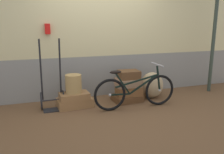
{
  "coord_description": "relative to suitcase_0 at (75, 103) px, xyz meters",
  "views": [
    {
      "loc": [
        -1.42,
        -4.13,
        1.6
      ],
      "look_at": [
        0.02,
        0.1,
        0.56
      ],
      "focal_mm": 38.01,
      "sensor_mm": 36.0,
      "label": 1
    }
  ],
  "objects": [
    {
      "name": "wicker_basket",
      "position": [
        -0.01,
        -0.01,
        0.38
      ],
      "size": [
        0.31,
        0.31,
        0.35
      ],
      "primitive_type": "cylinder",
      "color": "#A8844C",
      "rests_on": "suitcase_1"
    },
    {
      "name": "suitcase_2",
      "position": [
        1.09,
        -0.01,
        -0.02
      ],
      "size": [
        0.6,
        0.48,
        0.13
      ],
      "primitive_type": "cube",
      "rotation": [
        0.0,
        0.0,
        0.09
      ],
      "color": "brown",
      "rests_on": "ground"
    },
    {
      "name": "bicycle",
      "position": [
        1.08,
        -0.43,
        0.25
      ],
      "size": [
        1.62,
        0.46,
        0.83
      ],
      "color": "black",
      "rests_on": "ground"
    },
    {
      "name": "station_building",
      "position": [
        0.71,
        0.64,
        1.35
      ],
      "size": [
        7.26,
        0.74,
        2.85
      ],
      "color": "gray",
      "rests_on": "ground"
    },
    {
      "name": "suitcase_1",
      "position": [
        -0.01,
        -0.03,
        0.14
      ],
      "size": [
        0.57,
        0.37,
        0.12
      ],
      "primitive_type": "cube",
      "rotation": [
        0.0,
        0.0,
        0.05
      ],
      "color": "olive",
      "rests_on": "suitcase_0"
    },
    {
      "name": "suitcase_3",
      "position": [
        1.13,
        0.01,
        0.14
      ],
      "size": [
        0.54,
        0.46,
        0.19
      ],
      "primitive_type": "cube",
      "rotation": [
        0.0,
        0.0,
        -0.11
      ],
      "color": "brown",
      "rests_on": "suitcase_2"
    },
    {
      "name": "luggage_trolley",
      "position": [
        -0.41,
        0.03,
        0.2
      ],
      "size": [
        0.43,
        0.39,
        1.32
      ],
      "color": "black",
      "rests_on": "ground"
    },
    {
      "name": "burlap_sack",
      "position": [
        1.67,
        0.03,
        0.2
      ],
      "size": [
        0.5,
        0.43,
        0.56
      ],
      "primitive_type": "ellipsoid",
      "color": "tan",
      "rests_on": "ground"
    },
    {
      "name": "suitcase_4",
      "position": [
        1.1,
        -0.01,
        0.31
      ],
      "size": [
        0.52,
        0.41,
        0.15
      ],
      "primitive_type": "cube",
      "rotation": [
        0.0,
        0.0,
        -0.07
      ],
      "color": "#937051",
      "rests_on": "suitcase_3"
    },
    {
      "name": "suitcase_0",
      "position": [
        0.0,
        0.0,
        0.0
      ],
      "size": [
        0.69,
        0.44,
        0.17
      ],
      "primitive_type": "cube",
      "rotation": [
        0.0,
        0.0,
        0.07
      ],
      "color": "olive",
      "rests_on": "ground"
    },
    {
      "name": "suitcase_5",
      "position": [
        1.12,
        0.0,
        0.47
      ],
      "size": [
        0.43,
        0.35,
        0.17
      ],
      "primitive_type": "cube",
      "rotation": [
        0.0,
        0.0,
        -0.05
      ],
      "color": "brown",
      "rests_on": "suitcase_4"
    },
    {
      "name": "ground",
      "position": [
        0.7,
        -0.21,
        -0.11
      ],
      "size": [
        9.26,
        5.2,
        0.06
      ],
      "primitive_type": "cube",
      "color": "brown"
    }
  ]
}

